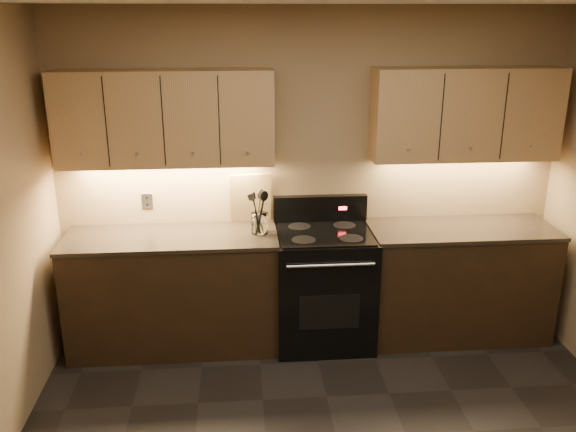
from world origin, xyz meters
name	(u,v)px	position (x,y,z in m)	size (l,w,h in m)	color
wall_back	(310,175)	(0.00, 2.00, 1.30)	(4.00, 0.04, 2.60)	#9A875A
counter_left	(174,291)	(-1.10, 1.70, 0.47)	(1.62, 0.62, 0.93)	black
counter_right	(457,281)	(1.18, 1.70, 0.47)	(1.46, 0.62, 0.93)	black
stove	(323,285)	(0.08, 1.68, 0.48)	(0.76, 0.68, 1.14)	black
upper_cab_left	(165,118)	(-1.10, 1.85, 1.80)	(1.60, 0.30, 0.70)	tan
upper_cab_right	(466,114)	(1.18, 1.85, 1.80)	(1.44, 0.30, 0.70)	tan
outlet_plate	(147,201)	(-1.30, 1.99, 1.12)	(0.09, 0.01, 0.12)	#B2B5BA
utensil_crock	(260,224)	(-0.42, 1.71, 1.00)	(0.15, 0.15, 0.16)	white
cutting_board	(251,198)	(-0.48, 1.96, 1.13)	(0.33, 0.02, 0.41)	tan
wooden_spoon	(255,211)	(-0.46, 1.69, 1.11)	(0.06, 0.06, 0.33)	tan
black_spoon	(257,209)	(-0.44, 1.72, 1.12)	(0.06, 0.06, 0.35)	black
black_turner	(260,211)	(-0.42, 1.69, 1.11)	(0.08, 0.08, 0.33)	black
steel_spatula	(263,210)	(-0.39, 1.71, 1.11)	(0.08, 0.08, 0.33)	silver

